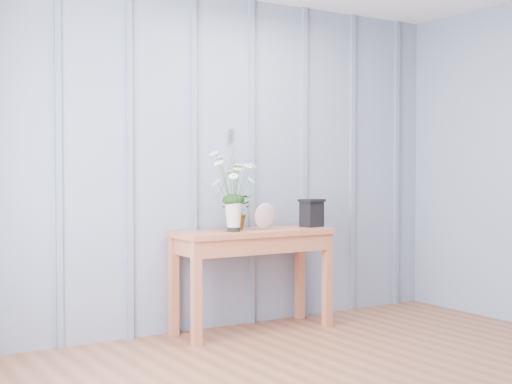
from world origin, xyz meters
TOP-DOWN VIEW (x-y plane):
  - room_shell at (0.00, 0.92)m, footprint 4.00×4.50m
  - sideboard at (0.11, 1.99)m, footprint 1.20×0.45m
  - daisy_vase at (-0.08, 1.94)m, footprint 0.41×0.31m
  - spider_plant at (0.04, 2.11)m, footprint 0.29×0.27m
  - felt_disc_vessel at (0.21, 1.97)m, footprint 0.20×0.08m
  - carved_box at (0.64, 1.98)m, footprint 0.20×0.16m

SIDE VIEW (x-z plane):
  - sideboard at x=0.11m, z-range 0.26..1.01m
  - felt_disc_vessel at x=0.21m, z-range 0.75..0.95m
  - carved_box at x=0.64m, z-range 0.75..0.97m
  - spider_plant at x=0.04m, z-range 0.75..1.01m
  - daisy_vase at x=-0.08m, z-range 0.82..1.41m
  - room_shell at x=0.00m, z-range 0.74..3.24m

